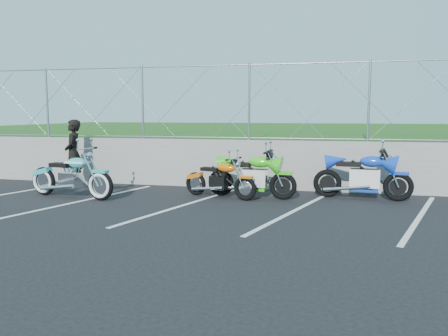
% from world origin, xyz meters
% --- Properties ---
extents(ground, '(90.00, 90.00, 0.00)m').
position_xyz_m(ground, '(0.00, 0.00, 0.00)').
color(ground, black).
rests_on(ground, ground).
extents(retaining_wall, '(30.00, 0.22, 1.30)m').
position_xyz_m(retaining_wall, '(0.00, 3.50, 0.65)').
color(retaining_wall, slate).
rests_on(retaining_wall, ground).
extents(grass_field, '(30.00, 20.00, 1.30)m').
position_xyz_m(grass_field, '(0.00, 13.50, 0.65)').
color(grass_field, '#1C4713').
rests_on(grass_field, ground).
extents(chain_link_fence, '(28.00, 0.03, 2.00)m').
position_xyz_m(chain_link_fence, '(0.00, 3.50, 2.30)').
color(chain_link_fence, gray).
rests_on(chain_link_fence, retaining_wall).
extents(parking_lines, '(18.29, 4.31, 0.01)m').
position_xyz_m(parking_lines, '(1.20, 1.00, 0.00)').
color(parking_lines, silver).
rests_on(parking_lines, ground).
extents(cruiser_turquoise, '(2.39, 0.75, 1.19)m').
position_xyz_m(cruiser_turquoise, '(-2.85, 1.22, 0.48)').
color(cruiser_turquoise, black).
rests_on(cruiser_turquoise, ground).
extents(naked_orange, '(1.88, 0.77, 0.96)m').
position_xyz_m(naked_orange, '(0.58, 2.01, 0.41)').
color(naked_orange, black).
rests_on(naked_orange, ground).
extents(sportbike_green, '(2.17, 0.77, 1.12)m').
position_xyz_m(sportbike_green, '(1.32, 2.19, 0.48)').
color(sportbike_green, black).
rests_on(sportbike_green, ground).
extents(sportbike_blue, '(2.25, 0.80, 1.17)m').
position_xyz_m(sportbike_blue, '(3.87, 2.60, 0.50)').
color(sportbike_blue, black).
rests_on(sportbike_blue, ground).
extents(person_standing, '(0.66, 0.78, 1.83)m').
position_xyz_m(person_standing, '(-3.72, 2.72, 0.91)').
color(person_standing, black).
rests_on(person_standing, ground).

